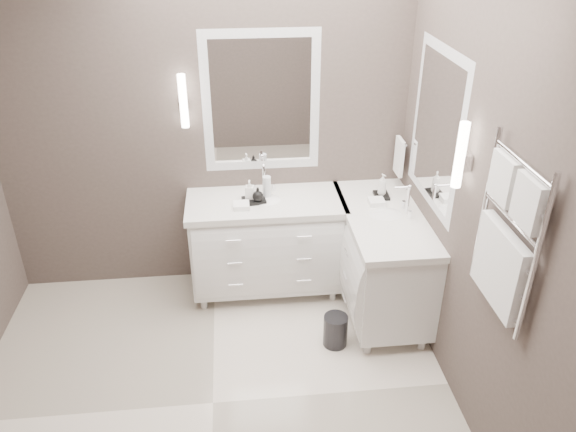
{
  "coord_description": "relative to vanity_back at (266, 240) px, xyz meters",
  "views": [
    {
      "loc": [
        0.21,
        -2.67,
        2.87
      ],
      "look_at": [
        0.57,
        0.7,
        0.99
      ],
      "focal_mm": 35.0,
      "sensor_mm": 36.0,
      "label": 1
    }
  ],
  "objects": [
    {
      "name": "floor",
      "position": [
        -0.45,
        -1.23,
        -0.49
      ],
      "size": [
        3.2,
        3.0,
        0.01
      ],
      "primitive_type": "cube",
      "color": "white",
      "rests_on": "ground"
    },
    {
      "name": "wall_back",
      "position": [
        -0.45,
        0.28,
        0.86
      ],
      "size": [
        3.2,
        0.01,
        2.7
      ],
      "primitive_type": "cube",
      "color": "#4C413D",
      "rests_on": "floor"
    },
    {
      "name": "wall_right",
      "position": [
        1.15,
        -1.23,
        0.86
      ],
      "size": [
        0.01,
        3.0,
        2.7
      ],
      "primitive_type": "cube",
      "color": "#4C413D",
      "rests_on": "floor"
    },
    {
      "name": "vanity_back",
      "position": [
        0.0,
        0.0,
        0.0
      ],
      "size": [
        1.24,
        0.59,
        0.97
      ],
      "color": "white",
      "rests_on": "floor"
    },
    {
      "name": "vanity_right",
      "position": [
        0.88,
        -0.33,
        0.0
      ],
      "size": [
        0.59,
        1.24,
        0.97
      ],
      "color": "white",
      "rests_on": "floor"
    },
    {
      "name": "mirror_back",
      "position": [
        -0.0,
        0.26,
        1.06
      ],
      "size": [
        0.9,
        0.02,
        1.1
      ],
      "color": "white",
      "rests_on": "wall_back"
    },
    {
      "name": "mirror_right",
      "position": [
        1.14,
        -0.43,
        1.06
      ],
      "size": [
        0.02,
        0.9,
        1.1
      ],
      "color": "white",
      "rests_on": "wall_right"
    },
    {
      "name": "sconce_back",
      "position": [
        -0.58,
        0.2,
        1.11
      ],
      "size": [
        0.06,
        0.06,
        0.4
      ],
      "color": "white",
      "rests_on": "wall_back"
    },
    {
      "name": "sconce_right",
      "position": [
        1.08,
        -1.01,
        1.11
      ],
      "size": [
        0.06,
        0.06,
        0.4
      ],
      "color": "white",
      "rests_on": "wall_right"
    },
    {
      "name": "towel_bar_corner",
      "position": [
        1.09,
        0.13,
        0.63
      ],
      "size": [
        0.03,
        0.22,
        0.3
      ],
      "color": "white",
      "rests_on": "wall_right"
    },
    {
      "name": "towel_ladder",
      "position": [
        1.1,
        -1.63,
        0.91
      ],
      "size": [
        0.06,
        0.58,
        0.9
      ],
      "color": "white",
      "rests_on": "wall_right"
    },
    {
      "name": "waste_bin",
      "position": [
        0.45,
        -0.74,
        -0.36
      ],
      "size": [
        0.21,
        0.21,
        0.25
      ],
      "primitive_type": "cylinder",
      "rotation": [
        0.0,
        0.0,
        0.18
      ],
      "color": "black",
      "rests_on": "floor"
    },
    {
      "name": "amenity_tray_back",
      "position": [
        -0.09,
        -0.02,
        0.38
      ],
      "size": [
        0.19,
        0.15,
        0.03
      ],
      "primitive_type": "cube",
      "rotation": [
        0.0,
        0.0,
        0.13
      ],
      "color": "black",
      "rests_on": "vanity_back"
    },
    {
      "name": "amenity_tray_right",
      "position": [
        0.92,
        -0.04,
        0.38
      ],
      "size": [
        0.12,
        0.16,
        0.02
      ],
      "primitive_type": "cube",
      "rotation": [
        0.0,
        0.0,
        -0.05
      ],
      "color": "black",
      "rests_on": "vanity_right"
    },
    {
      "name": "water_bottle",
      "position": [
        0.01,
        0.03,
        0.46
      ],
      "size": [
        0.07,
        0.07,
        0.18
      ],
      "primitive_type": "cylinder",
      "rotation": [
        0.0,
        0.0,
        -0.13
      ],
      "color": "silver",
      "rests_on": "vanity_back"
    },
    {
      "name": "soap_bottle_a",
      "position": [
        -0.12,
        -0.0,
        0.46
      ],
      "size": [
        0.08,
        0.08,
        0.15
      ],
      "primitive_type": "imported",
      "rotation": [
        0.0,
        0.0,
        -0.15
      ],
      "color": "white",
      "rests_on": "amenity_tray_back"
    },
    {
      "name": "soap_bottle_b",
      "position": [
        -0.06,
        -0.05,
        0.45
      ],
      "size": [
        0.09,
        0.09,
        0.11
      ],
      "primitive_type": "imported",
      "rotation": [
        0.0,
        0.0,
        -0.01
      ],
      "color": "black",
      "rests_on": "amenity_tray_back"
    },
    {
      "name": "soap_bottle_c",
      "position": [
        0.92,
        -0.04,
        0.47
      ],
      "size": [
        0.09,
        0.09,
        0.17
      ],
      "primitive_type": "imported",
      "rotation": [
        0.0,
        0.0,
        0.41
      ],
      "color": "white",
      "rests_on": "amenity_tray_right"
    }
  ]
}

